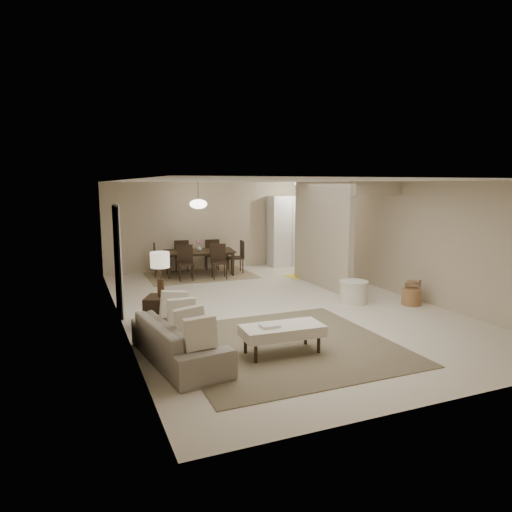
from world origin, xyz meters
name	(u,v)px	position (x,y,z in m)	size (l,w,h in m)	color
floor	(275,306)	(0.00, 0.00, 0.00)	(9.00, 9.00, 0.00)	beige
ceiling	(276,181)	(0.00, 0.00, 2.50)	(9.00, 9.00, 0.00)	white
back_wall	(210,226)	(0.00, 4.50, 1.25)	(6.00, 6.00, 0.00)	#BCAA8E
left_wall	(119,253)	(-3.00, 0.00, 1.25)	(9.00, 9.00, 0.00)	#BCAA8E
right_wall	(397,238)	(3.00, 0.00, 1.25)	(9.00, 9.00, 0.00)	#BCAA8E
partition	(322,235)	(1.80, 1.25, 1.25)	(0.15, 2.50, 2.50)	#BCAA8E
doorway	(117,261)	(-2.97, 0.60, 1.02)	(0.04, 0.90, 2.04)	black
pantry_cabinet	(288,231)	(2.35, 4.15, 1.05)	(1.20, 0.55, 2.10)	white
flush_light	(302,184)	(2.30, 3.20, 2.46)	(0.44, 0.44, 0.05)	white
living_rug	(285,345)	(-0.81, -2.15, 0.01)	(3.20, 3.20, 0.01)	brown
sofa	(179,341)	(-2.45, -2.15, 0.29)	(0.78, 2.00, 0.58)	gray
ottoman_bench	(282,331)	(-1.01, -2.45, 0.34)	(1.21, 0.59, 0.42)	white
side_table	(162,313)	(-2.40, -0.61, 0.28)	(0.51, 0.51, 0.56)	black
table_lamp	(160,264)	(-2.40, -0.61, 1.12)	(0.32, 0.32, 0.76)	#422D1C
round_pouf	(354,292)	(1.62, -0.40, 0.23)	(0.58, 0.58, 0.45)	white
wicker_basket	(411,297)	(2.61, -1.00, 0.16)	(0.39, 0.39, 0.33)	#98653C
dining_rug	(200,275)	(-0.55, 3.70, 0.01)	(2.80, 2.10, 0.01)	#8B7956
dining_table	(200,263)	(-0.55, 3.70, 0.33)	(1.88, 1.05, 0.66)	black
dining_chairs	(199,258)	(-0.55, 3.70, 0.45)	(2.45, 1.91, 0.90)	black
vase	(199,248)	(-0.55, 3.70, 0.73)	(0.13, 0.13, 0.14)	white
yellow_mat	(303,275)	(2.02, 2.55, 0.01)	(0.94, 0.57, 0.01)	yellow
pendant_light	(198,204)	(-0.55, 3.70, 1.92)	(0.46, 0.46, 0.71)	#422D1C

